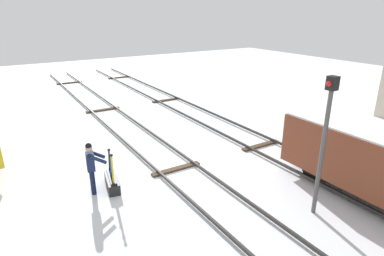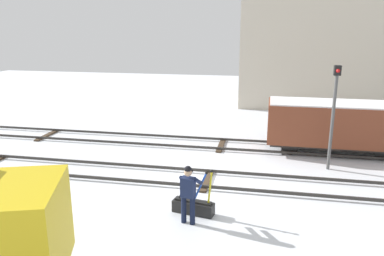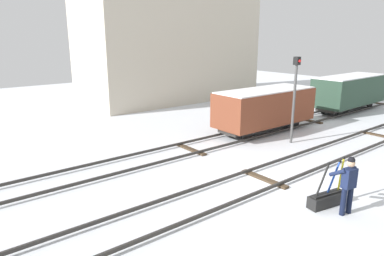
{
  "view_description": "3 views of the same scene",
  "coord_description": "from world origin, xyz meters",
  "px_view_note": "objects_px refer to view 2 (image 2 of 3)",
  "views": [
    {
      "loc": [
        9.33,
        -5.1,
        5.52
      ],
      "look_at": [
        -1.0,
        1.31,
        1.08
      ],
      "focal_mm": 30.21,
      "sensor_mm": 36.0,
      "label": 1
    },
    {
      "loc": [
        1.88,
        -12.38,
        5.35
      ],
      "look_at": [
        -1.03,
        2.51,
        1.26
      ],
      "focal_mm": 35.43,
      "sensor_mm": 36.0,
      "label": 2
    },
    {
      "loc": [
        -9.0,
        -7.3,
        4.88
      ],
      "look_at": [
        -0.92,
        2.9,
        1.43
      ],
      "focal_mm": 32.61,
      "sensor_mm": 36.0,
      "label": 3
    }
  ],
  "objects_px": {
    "freight_car_back_track": "(335,124)",
    "signal_post": "(334,108)",
    "switch_lever_frame": "(194,205)",
    "rail_worker": "(188,191)"
  },
  "relations": [
    {
      "from": "freight_car_back_track",
      "to": "signal_post",
      "type": "bearing_deg",
      "value": -103.0
    },
    {
      "from": "signal_post",
      "to": "freight_car_back_track",
      "type": "bearing_deg",
      "value": 76.52
    },
    {
      "from": "switch_lever_frame",
      "to": "rail_worker",
      "type": "xyz_separation_m",
      "value": [
        -0.04,
        -0.58,
        0.72
      ]
    },
    {
      "from": "rail_worker",
      "to": "freight_car_back_track",
      "type": "height_order",
      "value": "freight_car_back_track"
    },
    {
      "from": "switch_lever_frame",
      "to": "signal_post",
      "type": "bearing_deg",
      "value": 56.01
    },
    {
      "from": "signal_post",
      "to": "freight_car_back_track",
      "type": "height_order",
      "value": "signal_post"
    },
    {
      "from": "rail_worker",
      "to": "signal_post",
      "type": "distance_m",
      "value": 6.93
    },
    {
      "from": "rail_worker",
      "to": "switch_lever_frame",
      "type": "bearing_deg",
      "value": 96.93
    },
    {
      "from": "signal_post",
      "to": "rail_worker",
      "type": "bearing_deg",
      "value": -131.26
    },
    {
      "from": "freight_car_back_track",
      "to": "switch_lever_frame",
      "type": "bearing_deg",
      "value": -126.34
    }
  ]
}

